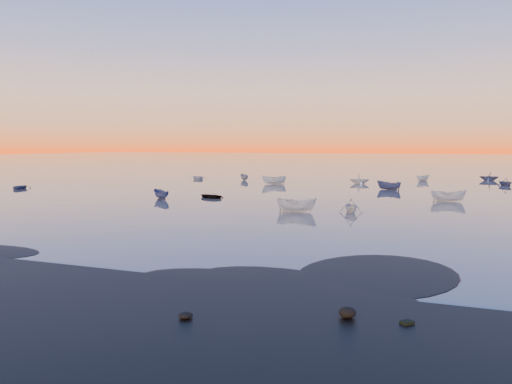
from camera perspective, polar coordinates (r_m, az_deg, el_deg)
The scene contains 5 objects.
ground at distance 126.88m, azimuth 12.44°, elevation 2.15°, with size 600.00×600.00×0.00m, color #665B55.
mud_lobes at distance 31.23m, azimuth -15.89°, elevation -7.51°, with size 140.00×6.00×0.07m, color black, non-canonical shape.
moored_fleet at distance 80.77m, azimuth 7.58°, elevation 0.45°, with size 124.00×58.00×1.20m, color silver, non-canonical shape.
boat_near_left at distance 86.79m, azimuth -25.42°, elevation 0.32°, with size 3.99×1.66×1.00m, color #39436E.
boat_near_center at distance 51.83m, azimuth 4.66°, elevation -2.25°, with size 4.23×1.79×1.46m, color silver.
Camera 1 is at (18.30, -25.36, 6.87)m, focal length 35.00 mm.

